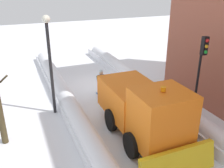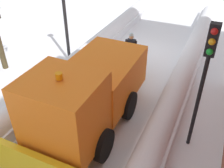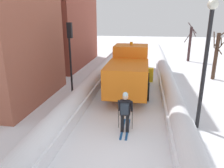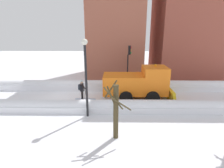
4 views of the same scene
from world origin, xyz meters
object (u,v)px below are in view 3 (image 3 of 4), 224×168
object	(u,v)px
bare_tree_far	(190,43)
plow_truck	(129,71)
traffic_light_pole	(70,45)
street_lamp	(207,52)
bare_tree_mid	(216,55)
skier	(125,111)

from	to	relation	value
bare_tree_far	plow_truck	bearing A→B (deg)	-116.11
traffic_light_pole	street_lamp	world-z (taller)	street_lamp
traffic_light_pole	bare_tree_mid	xyz separation A→B (m)	(9.82, 4.92, -1.18)
traffic_light_pole	street_lamp	bearing A→B (deg)	-26.08
bare_tree_far	street_lamp	bearing A→B (deg)	-98.41
skier	traffic_light_pole	xyz separation A→B (m)	(-3.78, 4.30, 2.07)
bare_tree_mid	traffic_light_pole	bearing A→B (deg)	-153.37
plow_truck	bare_tree_far	xyz separation A→B (m)	(5.66, 11.55, 0.48)
traffic_light_pole	plow_truck	bearing A→B (deg)	9.40
street_lamp	bare_tree_far	xyz separation A→B (m)	(2.29, 15.51, -1.41)
plow_truck	traffic_light_pole	distance (m)	3.91
street_lamp	bare_tree_mid	size ratio (longest dim) A/B	1.43
bare_tree_mid	bare_tree_far	distance (m)	7.24
street_lamp	bare_tree_far	bearing A→B (deg)	81.59
skier	bare_tree_mid	world-z (taller)	bare_tree_mid
skier	bare_tree_far	bearing A→B (deg)	71.78
traffic_light_pole	skier	bearing A→B (deg)	-48.70
plow_truck	street_lamp	world-z (taller)	street_lamp
traffic_light_pole	bare_tree_far	distance (m)	15.26
bare_tree_mid	bare_tree_far	xyz separation A→B (m)	(-0.63, 7.21, 0.06)
plow_truck	street_lamp	xyz separation A→B (m)	(3.37, -3.96, 1.89)
traffic_light_pole	bare_tree_far	xyz separation A→B (m)	(9.19, 12.14, -1.12)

